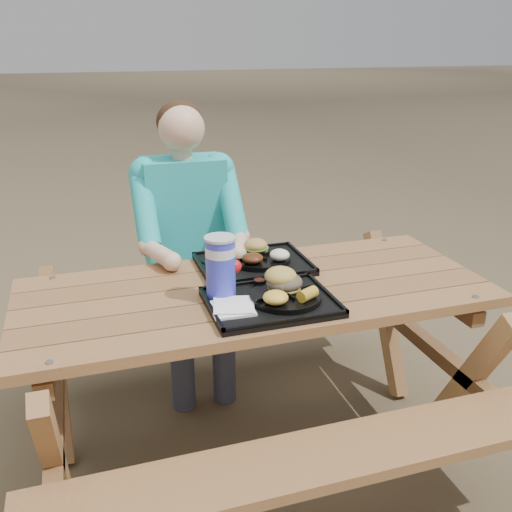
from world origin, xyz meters
name	(u,v)px	position (x,y,z in m)	size (l,w,h in m)	color
ground	(256,445)	(0.00, 0.00, 0.00)	(60.00, 60.00, 0.00)	#999999
picnic_table	(256,371)	(0.00, 0.00, 0.38)	(1.80, 1.49, 0.75)	#999999
tray_near	(271,303)	(0.00, -0.17, 0.76)	(0.45, 0.35, 0.02)	black
tray_far	(253,265)	(0.05, 0.20, 0.76)	(0.45, 0.35, 0.02)	black
plate_near	(285,297)	(0.06, -0.17, 0.78)	(0.26, 0.26, 0.02)	black
plate_far	(260,259)	(0.08, 0.21, 0.78)	(0.26, 0.26, 0.02)	black
napkin_stack	(232,308)	(-0.15, -0.20, 0.78)	(0.14, 0.14, 0.02)	white
soda_cup	(221,268)	(-0.16, -0.07, 0.88)	(0.11, 0.11, 0.22)	#1C26D6
condiment_bbq	(260,283)	(0.00, -0.04, 0.78)	(0.05, 0.05, 0.03)	black
condiment_mustard	(274,283)	(0.05, -0.05, 0.78)	(0.05, 0.05, 0.03)	yellow
sandwich	(284,273)	(0.07, -0.13, 0.85)	(0.12, 0.12, 0.13)	gold
mac_cheese	(276,297)	(0.00, -0.23, 0.81)	(0.09, 0.09, 0.04)	yellow
corn_cob	(308,294)	(0.11, -0.24, 0.81)	(0.07, 0.07, 0.04)	gold
cutlery_far	(212,267)	(-0.12, 0.21, 0.77)	(0.02, 0.14, 0.01)	black
burger	(256,242)	(0.08, 0.27, 0.84)	(0.10, 0.10, 0.09)	#BA8A41
baked_beans	(252,258)	(0.03, 0.15, 0.81)	(0.09, 0.09, 0.04)	#4F250F
potato_salad	(280,255)	(0.15, 0.15, 0.81)	(0.08, 0.08, 0.05)	white
diner	(187,258)	(-0.14, 0.68, 0.64)	(0.48, 0.84, 1.28)	#1CA6C9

